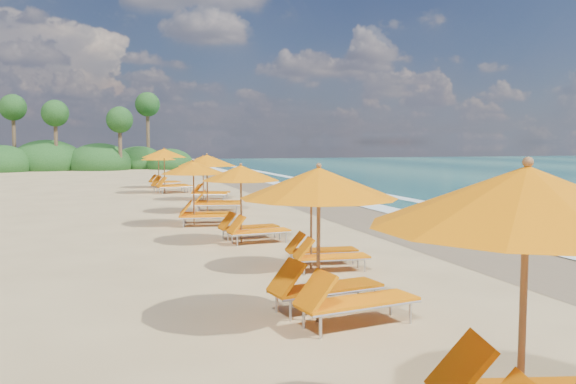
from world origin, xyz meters
name	(u,v)px	position (x,y,z in m)	size (l,w,h in m)	color
ground	(288,229)	(0.00, 0.00, 0.00)	(160.00, 160.00, 0.00)	tan
wet_sand	(399,224)	(4.00, 0.00, 0.01)	(4.00, 160.00, 0.01)	#836E4E
surf_foam	(467,220)	(6.70, 0.00, 0.03)	(4.00, 160.00, 0.01)	white
station_1	(547,296)	(-2.11, -14.13, 1.50)	(3.32, 3.21, 2.69)	olive
station_2	(329,233)	(-2.32, -9.61, 1.39)	(2.94, 2.80, 2.49)	olive
station_3	(318,216)	(-1.15, -5.93, 1.18)	(2.39, 2.24, 2.10)	olive
station_4	(247,198)	(-1.83, -1.99, 1.25)	(2.54, 2.39, 2.22)	olive
station_5	(199,188)	(-2.60, 1.82, 1.25)	(2.65, 2.52, 2.22)	olive
station_6	(212,179)	(-1.52, 5.42, 1.33)	(2.87, 2.76, 2.37)	olive
station_7	(207,175)	(-0.87, 10.52, 1.23)	(2.82, 2.78, 2.20)	olive
station_8	(168,167)	(-2.26, 15.08, 1.41)	(3.05, 2.93, 2.52)	olive
station_9	(161,168)	(-2.23, 19.11, 1.23)	(2.62, 2.50, 2.20)	olive
treeline	(58,160)	(-9.94, 45.51, 1.00)	(25.80, 8.80, 9.74)	#163D14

